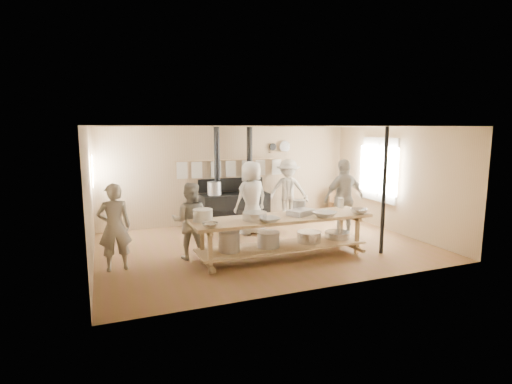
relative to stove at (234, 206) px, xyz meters
The scene contains 24 objects.
ground 2.18m from the stove, 89.82° to the right, with size 7.00×7.00×0.00m, color brown.
room_shell 2.39m from the stove, 89.82° to the right, with size 7.00×7.00×7.00m.
window_right 3.92m from the stove, 23.58° to the right, with size 0.09×1.50×1.65m.
left_opening 3.61m from the stove, behind, with size 0.00×0.90×0.90m.
stove is the anchor object (origin of this frame).
towel_rail 1.07m from the stove, 88.68° to the left, with size 3.00×0.04×0.47m.
back_wall_shelf 2.11m from the stove, 12.13° to the left, with size 0.63×0.14×0.32m.
prep_table 3.02m from the stove, 90.04° to the right, with size 3.60×0.90×0.85m.
support_post 4.11m from the stove, 59.33° to the right, with size 0.08×0.08×2.60m, color black.
cook_far_left 3.99m from the stove, 141.00° to the right, with size 0.59×0.38×1.60m, color #A8A295.
cook_left 2.90m from the stove, 125.59° to the right, with size 0.74×0.58×1.52m, color #A8A295.
cook_center 1.12m from the stove, 84.62° to the right, with size 0.87×0.57×1.79m, color #A8A295.
cook_right 2.94m from the stove, 45.29° to the right, with size 1.09×0.45×1.86m, color #A8A295.
cook_by_window 1.56m from the stove, ahead, with size 1.12×0.64×1.73m, color #A8A295.
chair 3.17m from the stove, ahead, with size 0.48×0.48×0.87m.
bowl_white_a 3.39m from the stove, 97.03° to the right, with size 0.36×0.36×0.09m, color white.
bowl_steel_a 3.71m from the stove, 114.75° to the right, with size 0.28×0.28×0.09m, color silver.
bowl_white_b 3.45m from the stove, 77.15° to the right, with size 0.43×0.43×0.11m, color white.
bowl_steel_b 3.71m from the stove, 65.06° to the right, with size 0.34×0.34×0.11m, color silver.
roasting_pan 3.07m from the stove, 82.37° to the right, with size 0.51×0.34×0.11m, color #B2B2B7.
mixing_bowl_large 3.16m from the stove, 101.10° to the right, with size 0.46×0.46×0.15m, color silver.
bucket_galv 2.78m from the stove, 78.67° to the right, with size 0.26×0.26×0.24m, color gray.
deep_bowl_enamel 3.25m from the stove, 118.61° to the right, with size 0.37×0.37×0.23m, color white.
pitcher 3.14m from the stove, 59.92° to the right, with size 0.14×0.14×0.22m, color white.
Camera 1 is at (-3.27, -7.83, 2.57)m, focal length 28.00 mm.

